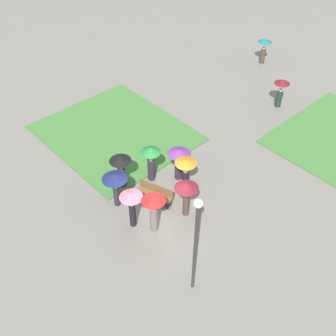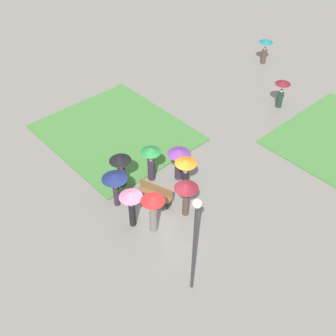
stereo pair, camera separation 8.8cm
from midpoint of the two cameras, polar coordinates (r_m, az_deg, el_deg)
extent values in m
plane|color=slate|center=(19.19, -0.99, -5.66)|extent=(90.00, 90.00, 0.00)
cube|color=#427A38|center=(23.65, -7.20, 4.76)|extent=(7.88, 6.85, 0.06)
cube|color=brown|center=(19.27, -1.95, -3.62)|extent=(1.75, 0.95, 0.05)
cube|color=brown|center=(19.20, -1.70, -2.76)|extent=(1.63, 0.60, 0.45)
cube|color=#232326|center=(19.71, -3.84, -3.34)|extent=(0.20, 0.38, 0.40)
cube|color=#232326|center=(19.17, 0.03, -4.86)|extent=(0.20, 0.38, 0.40)
cylinder|color=#2D2D30|center=(14.96, 3.50, -11.09)|extent=(0.12, 0.12, 4.44)
sphere|color=white|center=(13.15, 3.93, -4.81)|extent=(0.32, 0.32, 0.32)
cylinder|color=#282D47|center=(20.06, -6.38, -1.32)|extent=(0.55, 0.55, 1.04)
sphere|color=#997051|center=(19.64, -6.51, 0.00)|extent=(0.20, 0.20, 0.20)
cylinder|color=#4C4C4F|center=(19.46, -6.57, 0.60)|extent=(0.02, 0.02, 0.35)
cone|color=black|center=(19.27, -6.64, 1.27)|extent=(1.03, 1.03, 0.25)
cylinder|color=#2D2333|center=(19.20, -7.09, -3.84)|extent=(0.34, 0.34, 1.02)
sphere|color=tan|center=(18.77, -7.25, -2.50)|extent=(0.23, 0.23, 0.23)
cylinder|color=#4C4C4F|center=(18.57, -7.32, -1.86)|extent=(0.02, 0.02, 0.35)
cone|color=navy|center=(18.36, -7.40, -1.17)|extent=(1.14, 1.14, 0.26)
cylinder|color=slate|center=(18.01, -2.05, -7.01)|extent=(0.44, 0.44, 1.19)
sphere|color=tan|center=(17.49, -2.11, -5.49)|extent=(0.21, 0.21, 0.21)
cylinder|color=#4C4C4F|center=(17.28, -2.13, -4.86)|extent=(0.02, 0.02, 0.35)
cone|color=red|center=(17.06, -2.16, -4.14)|extent=(1.01, 1.01, 0.27)
cylinder|color=#2D2333|center=(20.29, -2.40, -0.27)|extent=(0.50, 0.50, 1.13)
sphere|color=tan|center=(19.85, -2.45, 1.16)|extent=(0.21, 0.21, 0.21)
cylinder|color=#4C4C4F|center=(19.67, -2.47, 1.78)|extent=(0.02, 0.02, 0.35)
cone|color=#237A38|center=(19.47, -2.50, 2.46)|extent=(0.97, 0.97, 0.26)
cylinder|color=black|center=(18.24, -4.94, -6.41)|extent=(0.40, 0.40, 1.17)
sphere|color=beige|center=(17.74, -5.07, -4.93)|extent=(0.19, 0.19, 0.19)
cylinder|color=#4C4C4F|center=(17.54, -5.12, -4.32)|extent=(0.02, 0.02, 0.35)
cone|color=pink|center=(17.32, -5.18, -3.62)|extent=(1.00, 1.00, 0.26)
cylinder|color=#47382D|center=(18.66, 2.30, -5.10)|extent=(0.41, 0.41, 1.05)
sphere|color=#997051|center=(18.21, 2.35, -3.75)|extent=(0.20, 0.20, 0.20)
cylinder|color=#4C4C4F|center=(18.01, 2.38, -3.13)|extent=(0.02, 0.02, 0.35)
cone|color=maroon|center=(17.80, 2.40, -2.45)|extent=(1.05, 1.05, 0.25)
cylinder|color=#2D2333|center=(20.39, 1.32, -0.31)|extent=(0.52, 0.52, 0.96)
sphere|color=brown|center=(20.00, 1.35, 0.95)|extent=(0.22, 0.22, 0.22)
cylinder|color=#4C4C4F|center=(19.81, 1.36, 1.57)|extent=(0.02, 0.02, 0.35)
cone|color=#703389|center=(19.62, 1.37, 2.23)|extent=(1.11, 1.11, 0.24)
cylinder|color=black|center=(19.72, 2.22, -1.81)|extent=(0.37, 0.37, 1.10)
sphere|color=beige|center=(19.27, 2.27, -0.38)|extent=(0.23, 0.23, 0.23)
cylinder|color=#4C4C4F|center=(19.08, 2.29, 0.27)|extent=(0.02, 0.02, 0.35)
cone|color=orange|center=(18.90, 2.31, 0.88)|extent=(1.01, 1.01, 0.19)
cylinder|color=#1E3328|center=(26.29, 14.70, 9.02)|extent=(0.37, 0.37, 0.99)
sphere|color=beige|center=(25.98, 14.92, 10.13)|extent=(0.22, 0.22, 0.22)
cylinder|color=#4C4C4F|center=(25.84, 15.03, 10.66)|extent=(0.02, 0.02, 0.35)
cone|color=maroon|center=(25.69, 15.15, 11.25)|extent=(0.91, 0.91, 0.26)
cylinder|color=#47382D|center=(30.95, 12.61, 14.56)|extent=(0.38, 0.38, 0.98)
sphere|color=beige|center=(30.69, 12.77, 15.54)|extent=(0.20, 0.20, 0.20)
cylinder|color=#4C4C4F|center=(30.57, 12.85, 16.01)|extent=(0.02, 0.02, 0.35)
cone|color=#197075|center=(30.46, 12.94, 16.49)|extent=(0.93, 0.93, 0.22)
camera|label=1|loc=(0.04, -90.13, -0.11)|focal=45.00mm
camera|label=2|loc=(0.04, 89.87, 0.11)|focal=45.00mm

